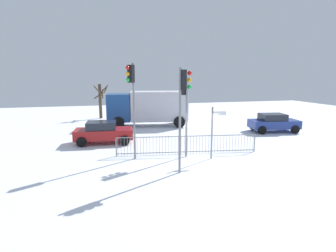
{
  "coord_description": "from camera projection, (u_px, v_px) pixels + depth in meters",
  "views": [
    {
      "loc": [
        -5.0,
        -12.83,
        4.47
      ],
      "look_at": [
        -0.95,
        2.65,
        1.52
      ],
      "focal_mm": 29.21,
      "sensor_mm": 36.0,
      "label": 1
    }
  ],
  "objects": [
    {
      "name": "ground_plane",
      "position": [
        198.0,
        163.0,
        14.26
      ],
      "size": [
        60.0,
        60.0,
        0.0
      ],
      "primitive_type": "plane",
      "color": "white"
    },
    {
      "name": "traffic_light_foreground_left",
      "position": [
        132.0,
        90.0,
        14.16
      ],
      "size": [
        0.48,
        0.45,
        5.12
      ],
      "rotation": [
        0.0,
        0.0,
        2.27
      ],
      "color": "slate",
      "rests_on": "ground"
    },
    {
      "name": "traffic_light_foreground_right",
      "position": [
        185.0,
        98.0,
        14.87
      ],
      "size": [
        0.45,
        0.48,
        4.45
      ],
      "rotation": [
        0.0,
        0.0,
        0.68
      ],
      "color": "slate",
      "rests_on": "ground"
    },
    {
      "name": "traffic_light_rear_right",
      "position": [
        183.0,
        97.0,
        12.16
      ],
      "size": [
        0.56,
        0.36,
        4.83
      ],
      "rotation": [
        0.0,
        0.0,
        4.49
      ],
      "color": "slate",
      "rests_on": "ground"
    },
    {
      "name": "direction_sign_post",
      "position": [
        213.0,
        130.0,
        14.68
      ],
      "size": [
        0.78,
        0.17,
        2.85
      ],
      "rotation": [
        0.0,
        0.0,
        -0.15
      ],
      "color": "slate",
      "rests_on": "ground"
    },
    {
      "name": "pedestrian_guard_railing",
      "position": [
        187.0,
        145.0,
        15.78
      ],
      "size": [
        8.1,
        1.22,
        1.07
      ],
      "rotation": [
        0.0,
        0.0,
        -0.14
      ],
      "color": "slate",
      "rests_on": "ground"
    },
    {
      "name": "car_red_near",
      "position": [
        103.0,
        132.0,
        18.29
      ],
      "size": [
        3.95,
        2.24,
        1.47
      ],
      "rotation": [
        0.0,
        0.0,
        -0.1
      ],
      "color": "maroon",
      "rests_on": "ground"
    },
    {
      "name": "car_blue_mid",
      "position": [
        273.0,
        122.0,
        22.01
      ],
      "size": [
        4.02,
        2.42,
        1.47
      ],
      "rotation": [
        0.0,
        0.0,
        -0.16
      ],
      "color": "navy",
      "rests_on": "ground"
    },
    {
      "name": "delivery_truck",
      "position": [
        149.0,
        107.0,
        24.53
      ],
      "size": [
        7.34,
        3.67,
        3.1
      ],
      "rotation": [
        0.0,
        0.0,
        2.98
      ],
      "color": "silver",
      "rests_on": "ground"
    },
    {
      "name": "bare_tree_left",
      "position": [
        101.0,
        100.0,
        28.84
      ],
      "size": [
        1.52,
        1.51,
        3.61
      ],
      "color": "#473828",
      "rests_on": "ground"
    }
  ]
}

